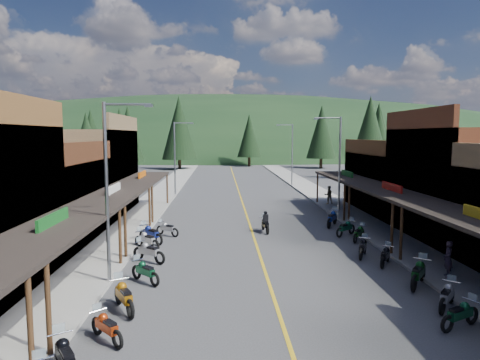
{
  "coord_description": "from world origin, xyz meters",
  "views": [
    {
      "loc": [
        -2.14,
        -24.68,
        6.59
      ],
      "look_at": [
        -0.57,
        9.43,
        3.0
      ],
      "focal_mm": 32.0,
      "sensor_mm": 36.0,
      "label": 1
    }
  ],
  "objects": [
    {
      "name": "centerline",
      "position": [
        0.0,
        20.0,
        0.01
      ],
      "size": [
        0.15,
        90.0,
        0.01
      ],
      "primitive_type": "cube",
      "color": "gold",
      "rests_on": "ground"
    },
    {
      "name": "sidewalk_east",
      "position": [
        8.7,
        20.0,
        0.07
      ],
      "size": [
        3.4,
        94.0,
        0.15
      ],
      "primitive_type": "cube",
      "color": "gray",
      "rests_on": "ground"
    },
    {
      "name": "bike_west_6",
      "position": [
        -5.88,
        -2.82,
        0.62
      ],
      "size": [
        2.17,
        1.84,
        1.23
      ],
      "primitive_type": null,
      "rotation": [
        0.0,
        0.0,
        0.95
      ],
      "color": "#9B999F",
      "rests_on": "ground"
    },
    {
      "name": "pine_5",
      "position": [
        34.0,
        72.0,
        7.99
      ],
      "size": [
        6.72,
        6.72,
        14.0
      ],
      "color": "black",
      "rests_on": "ground"
    },
    {
      "name": "pine_6",
      "position": [
        46.0,
        64.0,
        6.48
      ],
      "size": [
        5.04,
        5.04,
        11.0
      ],
      "color": "black",
      "rests_on": "ground"
    },
    {
      "name": "bike_west_2",
      "position": [
        -6.39,
        -13.43,
        0.61
      ],
      "size": [
        1.74,
        2.2,
        1.23
      ],
      "primitive_type": null,
      "rotation": [
        0.0,
        0.0,
        0.55
      ],
      "color": "black",
      "rests_on": "ground"
    },
    {
      "name": "pine_10",
      "position": [
        -18.0,
        50.0,
        6.78
      ],
      "size": [
        5.38,
        5.38,
        11.6
      ],
      "color": "black",
      "rests_on": "ground"
    },
    {
      "name": "sidewalk_west",
      "position": [
        -8.7,
        20.0,
        0.07
      ],
      "size": [
        3.4,
        94.0,
        0.15
      ],
      "primitive_type": "cube",
      "color": "gray",
      "rests_on": "ground"
    },
    {
      "name": "ground",
      "position": [
        0.0,
        0.0,
        0.0
      ],
      "size": [
        220.0,
        220.0,
        0.0
      ],
      "primitive_type": "plane",
      "color": "#38383A",
      "rests_on": "ground"
    },
    {
      "name": "bike_west_4",
      "position": [
        -5.77,
        -9.07,
        0.64
      ],
      "size": [
        1.72,
        2.33,
        1.28
      ],
      "primitive_type": null,
      "rotation": [
        0.0,
        0.0,
        0.49
      ],
      "color": "#A8650C",
      "rests_on": "ground"
    },
    {
      "name": "bike_east_3",
      "position": [
        6.01,
        -11.04,
        0.55
      ],
      "size": [
        2.0,
        1.43,
        1.09
      ],
      "primitive_type": null,
      "rotation": [
        0.0,
        0.0,
        -1.1
      ],
      "color": "#0C3F23",
      "rests_on": "ground"
    },
    {
      "name": "pedestrian_east_b",
      "position": [
        8.02,
        14.7,
        1.0
      ],
      "size": [
        0.84,
        0.51,
        1.7
      ],
      "primitive_type": "imported",
      "rotation": [
        0.0,
        0.0,
        3.18
      ],
      "color": "brown",
      "rests_on": "sidewalk_east"
    },
    {
      "name": "bike_west_8",
      "position": [
        -6.41,
        1.13,
        0.64
      ],
      "size": [
        2.11,
        2.13,
        1.29
      ],
      "primitive_type": null,
      "rotation": [
        0.0,
        0.0,
        0.77
      ],
      "color": "navy",
      "rests_on": "ground"
    },
    {
      "name": "bike_east_7",
      "position": [
        5.55,
        -2.39,
        0.57
      ],
      "size": [
        1.48,
        2.09,
        1.14
      ],
      "primitive_type": null,
      "rotation": [
        0.0,
        0.0,
        -0.46
      ],
      "color": "black",
      "rests_on": "ground"
    },
    {
      "name": "streetlight_2",
      "position": [
        6.95,
        8.0,
        4.46
      ],
      "size": [
        2.16,
        0.18,
        8.0
      ],
      "color": "gray",
      "rests_on": "ground"
    },
    {
      "name": "shop_west_2",
      "position": [
        -13.75,
        1.7,
        2.53
      ],
      "size": [
        10.9,
        9.0,
        6.2
      ],
      "color": "#3F2111",
      "rests_on": "ground"
    },
    {
      "name": "bike_west_3",
      "position": [
        -5.8,
        -11.44,
        0.54
      ],
      "size": [
        1.73,
        1.81,
        1.07
      ],
      "primitive_type": null,
      "rotation": [
        0.0,
        0.0,
        0.74
      ],
      "color": "#A72F0B",
      "rests_on": "ground"
    },
    {
      "name": "pine_9",
      "position": [
        24.0,
        45.0,
        6.38
      ],
      "size": [
        4.93,
        4.93,
        10.8
      ],
      "color": "black",
      "rests_on": "ground"
    },
    {
      "name": "pine_0",
      "position": [
        -40.0,
        62.0,
        6.48
      ],
      "size": [
        5.04,
        5.04,
        11.0
      ],
      "color": "black",
      "rests_on": "ground"
    },
    {
      "name": "ridge_hill",
      "position": [
        0.0,
        135.0,
        0.0
      ],
      "size": [
        310.0,
        140.0,
        60.0
      ],
      "primitive_type": "ellipsoid",
      "color": "black",
      "rests_on": "ground"
    },
    {
      "name": "streetlight_3",
      "position": [
        6.95,
        30.0,
        4.46
      ],
      "size": [
        2.16,
        0.18,
        8.0
      ],
      "color": "gray",
      "rests_on": "ground"
    },
    {
      "name": "shop_east_3",
      "position": [
        13.75,
        11.3,
        2.53
      ],
      "size": [
        10.9,
        10.2,
        6.2
      ],
      "color": "#4C2D16",
      "rests_on": "ground"
    },
    {
      "name": "bike_west_7",
      "position": [
        -6.42,
        -0.27,
        0.6
      ],
      "size": [
        2.04,
        1.95,
        1.21
      ],
      "primitive_type": null,
      "rotation": [
        0.0,
        0.0,
        0.83
      ],
      "color": "#A3A3A9",
      "rests_on": "ground"
    },
    {
      "name": "bike_west_9",
      "position": [
        -5.64,
        3.02,
        0.53
      ],
      "size": [
        1.86,
        1.59,
        1.06
      ],
      "primitive_type": null,
      "rotation": [
        0.0,
        0.0,
        0.94
      ],
      "color": "gray",
      "rests_on": "ground"
    },
    {
      "name": "bike_east_9",
      "position": [
        6.06,
        2.49,
        0.58
      ],
      "size": [
        1.97,
        1.83,
        1.15
      ],
      "primitive_type": null,
      "rotation": [
        0.0,
        0.0,
        -0.86
      ],
      "color": "#0E472E",
      "rests_on": "ground"
    },
    {
      "name": "bike_east_4",
      "position": [
        6.43,
        -9.41,
        0.57
      ],
      "size": [
        1.8,
        1.93,
        1.13
      ],
      "primitive_type": null,
      "rotation": [
        0.0,
        0.0,
        -0.71
      ],
      "color": "#97969B",
      "rests_on": "ground"
    },
    {
      "name": "pine_4",
      "position": [
        18.0,
        60.0,
        7.24
      ],
      "size": [
        5.88,
        5.88,
        12.5
      ],
      "color": "black",
      "rests_on": "ground"
    },
    {
      "name": "bike_east_8",
      "position": [
        6.47,
        1.09,
        0.54
      ],
      "size": [
        1.64,
        1.91,
        1.09
      ],
      "primitive_type": null,
      "rotation": [
        0.0,
        0.0,
        -0.63
      ],
      "color": "#0E4814",
      "rests_on": "ground"
    },
    {
      "name": "pine_7",
      "position": [
        -32.0,
        76.0,
        7.24
      ],
      "size": [
        5.88,
        5.88,
        12.5
      ],
      "color": "black",
      "rests_on": "ground"
    },
    {
      "name": "rider_on_bike",
      "position": [
        0.89,
        3.8,
        0.61
      ],
      "size": [
        0.87,
        2.07,
        1.53
      ],
      "rotation": [
        0.0,
        0.0,
        0.1
      ],
      "color": "black",
      "rests_on": "ground"
    },
    {
      "name": "pine_11",
      "position": [
        20.0,
        38.0,
        7.19
      ],
      "size": [
        5.82,
        5.82,
        12.4
      ],
      "color": "black",
      "rests_on": "ground"
    },
    {
      "name": "pedestrian_east_a",
      "position": [
        8.2,
        -6.18,
        0.98
      ],
      "size": [
        0.51,
        0.68,
        1.67
      ],
      "primitive_type": "imported",
      "rotation": [
        0.0,
        0.0,
        -1.78
      ],
      "color": "#2C2233",
      "rests_on": "sidewalk_east"
    },
    {
      "name": "bike_east_10",
      "position": [
        5.92,
        5.41,
        0.66
      ],
      "size": [
        1.8,
        2.4,
        1.32
      ],
      "primitive_type": null,
      "rotation": [
        0.0,
        0.0,
        -0.51
      ],
      "color": "navy",
      "rests_on": "ground"
    },
    {
      "name": "bike_west_5",
      "position": [
        -5.53,
        -5.96,
        0.57
      ],
      "size": [
        1.86,
        1.91,
        1.14
      ],
      "primitive_type": null,
      "rotation": [
        0.0,
        0.0,
        0.76
      ],
      "color": "#0D4426",
      "rests_on": "ground"
    },
    {
      "name": "bike_east_5",
      "position": [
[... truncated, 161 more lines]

